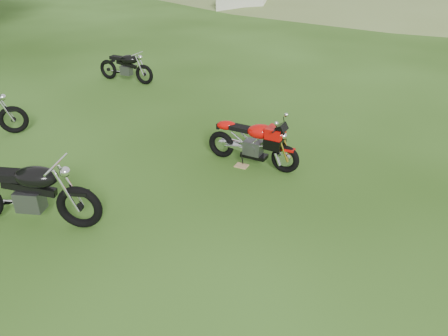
# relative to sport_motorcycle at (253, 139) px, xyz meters

# --- Properties ---
(ground) EXTENTS (120.00, 120.00, 0.00)m
(ground) POSITION_rel_sport_motorcycle_xyz_m (-0.23, -1.96, -0.53)
(ground) COLOR #213E0D
(ground) RESTS_ON ground
(sport_motorcycle) EXTENTS (1.79, 1.10, 1.05)m
(sport_motorcycle) POSITION_rel_sport_motorcycle_xyz_m (0.00, 0.00, 0.00)
(sport_motorcycle) COLOR #C00A06
(sport_motorcycle) RESTS_ON ground
(plywood_board) EXTENTS (0.29, 0.26, 0.02)m
(plywood_board) POSITION_rel_sport_motorcycle_xyz_m (-0.19, -0.11, -0.52)
(plywood_board) COLOR tan
(plywood_board) RESTS_ON ground
(vintage_moto_a) EXTENTS (2.17, 0.58, 1.13)m
(vintage_moto_a) POSITION_rel_sport_motorcycle_xyz_m (-3.21, -2.23, 0.04)
(vintage_moto_a) COLOR black
(vintage_moto_a) RESTS_ON ground
(vintage_moto_d) EXTENTS (1.83, 1.00, 0.94)m
(vintage_moto_d) POSITION_rel_sport_motorcycle_xyz_m (-3.87, 4.97, -0.06)
(vintage_moto_d) COLOR black
(vintage_moto_d) RESTS_ON ground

